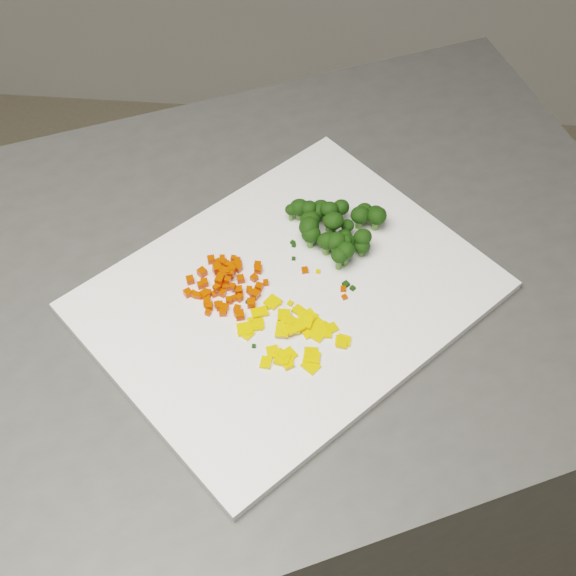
# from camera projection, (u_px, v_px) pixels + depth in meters

# --- Properties ---
(counter_block) EXTENTS (1.19, 1.04, 0.90)m
(counter_block) POSITION_uv_depth(u_px,v_px,m) (268.00, 447.00, 1.33)
(counter_block) COLOR #40403D
(counter_block) RESTS_ON ground
(cutting_board) EXTENTS (0.56, 0.56, 0.01)m
(cutting_board) POSITION_uv_depth(u_px,v_px,m) (288.00, 296.00, 0.95)
(cutting_board) COLOR white
(cutting_board) RESTS_ON counter_block
(carrot_pile) EXTENTS (0.10, 0.10, 0.03)m
(carrot_pile) POSITION_uv_depth(u_px,v_px,m) (226.00, 280.00, 0.94)
(carrot_pile) COLOR red
(carrot_pile) RESTS_ON cutting_board
(pepper_pile) EXTENTS (0.11, 0.11, 0.02)m
(pepper_pile) POSITION_uv_depth(u_px,v_px,m) (294.00, 331.00, 0.90)
(pepper_pile) COLOR #EFAC0C
(pepper_pile) RESTS_ON cutting_board
(broccoli_pile) EXTENTS (0.12, 0.12, 0.06)m
(broccoli_pile) POSITION_uv_depth(u_px,v_px,m) (333.00, 219.00, 0.98)
(broccoli_pile) COLOR black
(broccoli_pile) RESTS_ON cutting_board
(carrot_cube_0) EXTENTS (0.01, 0.01, 0.01)m
(carrot_cube_0) POSITION_uv_depth(u_px,v_px,m) (188.00, 293.00, 0.94)
(carrot_cube_0) COLOR red
(carrot_cube_0) RESTS_ON carrot_pile
(carrot_cube_1) EXTENTS (0.01, 0.01, 0.01)m
(carrot_cube_1) POSITION_uv_depth(u_px,v_px,m) (208.00, 293.00, 0.94)
(carrot_cube_1) COLOR red
(carrot_cube_1) RESTS_ON carrot_pile
(carrot_cube_2) EXTENTS (0.01, 0.01, 0.01)m
(carrot_cube_2) POSITION_uv_depth(u_px,v_px,m) (217.00, 305.00, 0.93)
(carrot_cube_2) COLOR red
(carrot_cube_2) RESTS_ON carrot_pile
(carrot_cube_3) EXTENTS (0.01, 0.01, 0.01)m
(carrot_cube_3) POSITION_uv_depth(u_px,v_px,m) (233.00, 286.00, 0.94)
(carrot_cube_3) COLOR red
(carrot_cube_3) RESTS_ON carrot_pile
(carrot_cube_4) EXTENTS (0.01, 0.01, 0.01)m
(carrot_cube_4) POSITION_uv_depth(u_px,v_px,m) (240.00, 315.00, 0.92)
(carrot_cube_4) COLOR red
(carrot_cube_4) RESTS_ON carrot_pile
(carrot_cube_5) EXTENTS (0.01, 0.01, 0.01)m
(carrot_cube_5) POSITION_uv_depth(u_px,v_px,m) (202.00, 296.00, 0.94)
(carrot_cube_5) COLOR red
(carrot_cube_5) RESTS_ON carrot_pile
(carrot_cube_6) EXTENTS (0.01, 0.01, 0.01)m
(carrot_cube_6) POSITION_uv_depth(u_px,v_px,m) (234.00, 298.00, 0.94)
(carrot_cube_6) COLOR red
(carrot_cube_6) RESTS_ON carrot_pile
(carrot_cube_7) EXTENTS (0.01, 0.01, 0.01)m
(carrot_cube_7) POSITION_uv_depth(u_px,v_px,m) (222.00, 293.00, 0.94)
(carrot_cube_7) COLOR red
(carrot_cube_7) RESTS_ON carrot_pile
(carrot_cube_8) EXTENTS (0.01, 0.01, 0.01)m
(carrot_cube_8) POSITION_uv_depth(u_px,v_px,m) (223.00, 271.00, 0.95)
(carrot_cube_8) COLOR red
(carrot_cube_8) RESTS_ON carrot_pile
(carrot_cube_9) EXTENTS (0.01, 0.01, 0.01)m
(carrot_cube_9) POSITION_uv_depth(u_px,v_px,m) (232.00, 269.00, 0.95)
(carrot_cube_9) COLOR red
(carrot_cube_9) RESTS_ON carrot_pile
(carrot_cube_10) EXTENTS (0.01, 0.01, 0.01)m
(carrot_cube_10) POSITION_uv_depth(u_px,v_px,m) (258.00, 270.00, 0.96)
(carrot_cube_10) COLOR red
(carrot_cube_10) RESTS_ON carrot_pile
(carrot_cube_11) EXTENTS (0.01, 0.01, 0.01)m
(carrot_cube_11) POSITION_uv_depth(u_px,v_px,m) (207.00, 299.00, 0.94)
(carrot_cube_11) COLOR red
(carrot_cube_11) RESTS_ON carrot_pile
(carrot_cube_12) EXTENTS (0.01, 0.01, 0.01)m
(carrot_cube_12) POSITION_uv_depth(u_px,v_px,m) (218.00, 262.00, 0.97)
(carrot_cube_12) COLOR red
(carrot_cube_12) RESTS_ON carrot_pile
(carrot_cube_13) EXTENTS (0.01, 0.01, 0.01)m
(carrot_cube_13) POSITION_uv_depth(u_px,v_px,m) (227.00, 285.00, 0.95)
(carrot_cube_13) COLOR red
(carrot_cube_13) RESTS_ON carrot_pile
(carrot_cube_14) EXTENTS (0.01, 0.01, 0.01)m
(carrot_cube_14) POSITION_uv_depth(u_px,v_px,m) (211.00, 260.00, 0.97)
(carrot_cube_14) COLOR red
(carrot_cube_14) RESTS_ON carrot_pile
(carrot_cube_15) EXTENTS (0.01, 0.01, 0.01)m
(carrot_cube_15) POSITION_uv_depth(u_px,v_px,m) (231.00, 266.00, 0.97)
(carrot_cube_15) COLOR red
(carrot_cube_15) RESTS_ON carrot_pile
(carrot_cube_16) EXTENTS (0.01, 0.01, 0.01)m
(carrot_cube_16) POSITION_uv_depth(u_px,v_px,m) (228.00, 280.00, 0.94)
(carrot_cube_16) COLOR red
(carrot_cube_16) RESTS_ON carrot_pile
(carrot_cube_17) EXTENTS (0.01, 0.01, 0.01)m
(carrot_cube_17) POSITION_uv_depth(u_px,v_px,m) (223.00, 312.00, 0.93)
(carrot_cube_17) COLOR red
(carrot_cube_17) RESTS_ON carrot_pile
(carrot_cube_18) EXTENTS (0.01, 0.01, 0.01)m
(carrot_cube_18) POSITION_uv_depth(u_px,v_px,m) (229.00, 300.00, 0.94)
(carrot_cube_18) COLOR red
(carrot_cube_18) RESTS_ON carrot_pile
(carrot_cube_19) EXTENTS (0.01, 0.01, 0.01)m
(carrot_cube_19) POSITION_uv_depth(u_px,v_px,m) (209.00, 306.00, 0.93)
(carrot_cube_19) COLOR red
(carrot_cube_19) RESTS_ON carrot_pile
(carrot_cube_20) EXTENTS (0.01, 0.01, 0.01)m
(carrot_cube_20) POSITION_uv_depth(u_px,v_px,m) (241.00, 279.00, 0.95)
(carrot_cube_20) COLOR red
(carrot_cube_20) RESTS_ON carrot_pile
(carrot_cube_21) EXTENTS (0.01, 0.01, 0.01)m
(carrot_cube_21) POSITION_uv_depth(u_px,v_px,m) (222.00, 258.00, 0.98)
(carrot_cube_21) COLOR red
(carrot_cube_21) RESTS_ON carrot_pile
(carrot_cube_22) EXTENTS (0.01, 0.01, 0.01)m
(carrot_cube_22) POSITION_uv_depth(u_px,v_px,m) (225.00, 287.00, 0.95)
(carrot_cube_22) COLOR red
(carrot_cube_22) RESTS_ON carrot_pile
(carrot_cube_23) EXTENTS (0.01, 0.01, 0.01)m
(carrot_cube_23) POSITION_uv_depth(u_px,v_px,m) (198.00, 296.00, 0.94)
(carrot_cube_23) COLOR red
(carrot_cube_23) RESTS_ON carrot_pile
(carrot_cube_24) EXTENTS (0.01, 0.01, 0.01)m
(carrot_cube_24) POSITION_uv_depth(u_px,v_px,m) (220.00, 306.00, 0.93)
(carrot_cube_24) COLOR red
(carrot_cube_24) RESTS_ON carrot_pile
(carrot_cube_25) EXTENTS (0.01, 0.01, 0.01)m
(carrot_cube_25) POSITION_uv_depth(u_px,v_px,m) (217.00, 269.00, 0.95)
(carrot_cube_25) COLOR red
(carrot_cube_25) RESTS_ON carrot_pile
(carrot_cube_26) EXTENTS (0.01, 0.01, 0.01)m
(carrot_cube_26) POSITION_uv_depth(u_px,v_px,m) (238.00, 268.00, 0.97)
(carrot_cube_26) COLOR red
(carrot_cube_26) RESTS_ON carrot_pile
(carrot_cube_27) EXTENTS (0.01, 0.01, 0.01)m
(carrot_cube_27) POSITION_uv_depth(u_px,v_px,m) (251.00, 303.00, 0.93)
(carrot_cube_27) COLOR red
(carrot_cube_27) RESTS_ON carrot_pile
(carrot_cube_28) EXTENTS (0.01, 0.01, 0.01)m
(carrot_cube_28) POSITION_uv_depth(u_px,v_px,m) (214.00, 294.00, 0.94)
(carrot_cube_28) COLOR red
(carrot_cube_28) RESTS_ON carrot_pile
(carrot_cube_29) EXTENTS (0.01, 0.01, 0.01)m
(carrot_cube_29) POSITION_uv_depth(u_px,v_px,m) (217.00, 268.00, 0.96)
(carrot_cube_29) COLOR red
(carrot_cube_29) RESTS_ON carrot_pile
(carrot_cube_30) EXTENTS (0.01, 0.01, 0.01)m
(carrot_cube_30) POSITION_uv_depth(u_px,v_px,m) (249.00, 290.00, 0.95)
(carrot_cube_30) COLOR red
(carrot_cube_30) RESTS_ON carrot_pile
(carrot_cube_31) EXTENTS (0.01, 0.01, 0.01)m
(carrot_cube_31) POSITION_uv_depth(u_px,v_px,m) (220.00, 262.00, 0.97)
(carrot_cube_31) COLOR red
(carrot_cube_31) RESTS_ON carrot_pile
(carrot_cube_32) EXTENTS (0.01, 0.01, 0.01)m
(carrot_cube_32) POSITION_uv_depth(u_px,v_px,m) (255.00, 294.00, 0.94)
(carrot_cube_32) COLOR red
(carrot_cube_32) RESTS_ON carrot_pile
(carrot_cube_33) EXTENTS (0.01, 0.01, 0.01)m
(carrot_cube_33) POSITION_uv_depth(u_px,v_px,m) (226.00, 272.00, 0.95)
(carrot_cube_33) COLOR red
(carrot_cube_33) RESTS_ON carrot_pile
(carrot_cube_34) EXTENTS (0.01, 0.01, 0.01)m
(carrot_cube_34) POSITION_uv_depth(u_px,v_px,m) (208.00, 313.00, 0.93)
(carrot_cube_34) COLOR red
(carrot_cube_34) RESTS_ON carrot_pile
(carrot_cube_35) EXTENTS (0.01, 0.01, 0.01)m
(carrot_cube_35) POSITION_uv_depth(u_px,v_px,m) (202.00, 272.00, 0.96)
(carrot_cube_35) COLOR red
(carrot_cube_35) RESTS_ON carrot_pile
(carrot_cube_36) EXTENTS (0.01, 0.01, 0.01)m
(carrot_cube_36) POSITION_uv_depth(u_px,v_px,m) (205.00, 295.00, 0.94)
(carrot_cube_36) COLOR red
(carrot_cube_36) RESTS_ON carrot_pile
(carrot_cube_37) EXTENTS (0.01, 0.01, 0.01)m
(carrot_cube_37) POSITION_uv_depth(u_px,v_px,m) (227.00, 264.00, 0.97)
(carrot_cube_37) COLOR red
(carrot_cube_37) RESTS_ON carrot_pile
(carrot_cube_38) EXTENTS (0.01, 0.01, 0.01)m
(carrot_cube_38) POSITION_uv_depth(u_px,v_px,m) (204.00, 283.00, 0.95)
(carrot_cube_38) COLOR red
(carrot_cube_38) RESTS_ON carrot_pile
(carrot_cube_39) EXTENTS (0.01, 0.01, 0.01)m
(carrot_cube_39) POSITION_uv_depth(u_px,v_px,m) (223.00, 262.00, 0.97)
(carrot_cube_39) COLOR red
(carrot_cube_39) RESTS_ON carrot_pile
(carrot_cube_40) EXTENTS (0.01, 0.01, 0.01)m
(carrot_cube_40) POSITION_uv_depth(u_px,v_px,m) (238.00, 260.00, 0.97)
(carrot_cube_40) COLOR red
(carrot_cube_40) RESTS_ON carrot_pile
(carrot_cube_41) EXTENTS (0.01, 0.01, 0.01)m
(carrot_cube_41) POSITION_uv_depth(u_px,v_px,m) (201.00, 285.00, 0.95)
(carrot_cube_41) COLOR red
(carrot_cube_41) RESTS_ON carrot_pile
(carrot_cube_42) EXTENTS (0.01, 0.01, 0.01)m
(carrot_cube_42) POSITION_uv_depth(u_px,v_px,m) (230.00, 273.00, 0.95)
(carrot_cube_42) COLOR red
(carrot_cube_42) RESTS_ON carrot_pile
(carrot_cube_43) EXTENTS (0.01, 0.01, 0.01)m
(carrot_cube_43) POSITION_uv_depth(u_px,v_px,m) (259.00, 287.00, 0.95)
(carrot_cube_43) COLOR red
(carrot_cube_43) RESTS_ON carrot_pile
(carrot_cube_44) EXTENTS (0.01, 0.01, 0.01)m
(carrot_cube_44) POSITION_uv_depth(u_px,v_px,m) (258.00, 265.00, 0.97)
(carrot_cube_44) COLOR red
(carrot_cube_44) RESTS_ON carrot_pile
(carrot_cube_45) EXTENTS (0.01, 0.01, 0.01)m
(carrot_cube_45) POSITION_uv_depth(u_px,v_px,m) (227.00, 272.00, 0.95)
(carrot_cube_45) COLOR red
(carrot_cube_45) RESTS_ON carrot_pile
(carrot_cube_46) EXTENTS (0.01, 0.01, 0.01)m
(carrot_cube_46) POSITION_uv_depth(u_px,v_px,m) (221.00, 271.00, 0.96)
(carrot_cube_46) COLOR red
(carrot_cube_46) RESTS_ON carrot_pile
(carrot_cube_47) EXTENTS (0.01, 0.01, 0.01)m
(carrot_cube_47) POSITION_uv_depth(u_px,v_px,m) (241.00, 297.00, 0.94)
(carrot_cube_47) COLOR red
(carrot_cube_47) RESTS_ON carrot_pile
(carrot_cube_48) EXTENTS (0.01, 0.01, 0.01)m
(carrot_cube_48) POSITION_uv_depth(u_px,v_px,m) (238.00, 264.00, 0.97)
(carrot_cube_48) COLOR red
(carrot_cube_48) RESTS_ON carrot_pile
(carrot_cube_49) EXTENTS (0.01, 0.01, 0.01)m
(carrot_cube_49) POSITION_uv_depth(u_px,v_px,m) (233.00, 258.00, 0.98)
(carrot_cube_49) COLOR red
(carrot_cube_49) RESTS_ON carrot_pile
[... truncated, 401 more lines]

